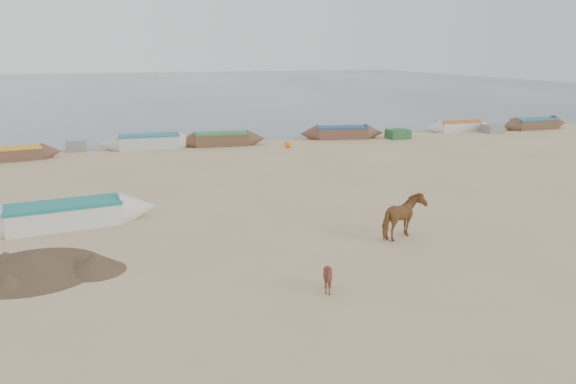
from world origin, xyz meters
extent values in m
plane|color=tan|center=(0.00, 0.00, 0.00)|extent=(140.00, 140.00, 0.00)
plane|color=slate|center=(0.00, 82.00, 0.01)|extent=(160.00, 160.00, 0.00)
imported|color=brown|center=(2.80, 0.44, 0.75)|extent=(1.95, 1.51, 1.50)
imported|color=#5C291D|center=(-1.29, -2.69, 0.42)|extent=(0.97, 0.94, 0.83)
cone|color=brown|center=(-8.65, 1.55, 0.25)|extent=(3.98, 3.98, 0.50)
sphere|color=orange|center=(5.24, 18.60, 0.22)|extent=(0.44, 0.44, 0.44)
cube|color=slate|center=(-7.62, 21.94, 0.28)|extent=(1.20, 1.10, 0.56)
cube|color=#2A5E30|center=(13.86, 19.51, 0.32)|extent=(1.50, 1.20, 0.64)
cube|color=gray|center=(22.10, 19.62, 0.30)|extent=(1.30, 1.20, 0.60)
camera|label=1|loc=(-6.85, -15.12, 6.20)|focal=35.00mm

